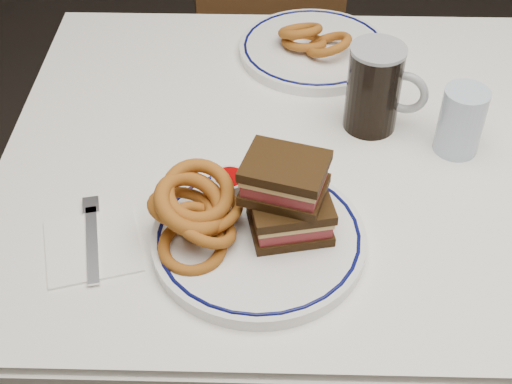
{
  "coord_description": "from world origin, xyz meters",
  "views": [
    {
      "loc": [
        -0.2,
        -0.91,
        1.49
      ],
      "look_at": [
        -0.22,
        -0.19,
        0.82
      ],
      "focal_mm": 50.0,
      "sensor_mm": 36.0,
      "label": 1
    }
  ],
  "objects_px": {
    "beer_mug": "(376,88)",
    "main_plate": "(259,238)",
    "chair_far": "(263,51)",
    "reuben_sandwich": "(288,197)",
    "far_plate": "(314,49)"
  },
  "relations": [
    {
      "from": "beer_mug",
      "to": "main_plate",
      "type": "bearing_deg",
      "value": -123.38
    },
    {
      "from": "beer_mug",
      "to": "far_plate",
      "type": "xyz_separation_m",
      "value": [
        -0.09,
        0.22,
        -0.07
      ]
    },
    {
      "from": "far_plate",
      "to": "reuben_sandwich",
      "type": "bearing_deg",
      "value": -96.68
    },
    {
      "from": "far_plate",
      "to": "chair_far",
      "type": "bearing_deg",
      "value": 101.7
    },
    {
      "from": "main_plate",
      "to": "reuben_sandwich",
      "type": "bearing_deg",
      "value": 24.18
    },
    {
      "from": "main_plate",
      "to": "beer_mug",
      "type": "relative_size",
      "value": 2.01
    },
    {
      "from": "reuben_sandwich",
      "to": "beer_mug",
      "type": "bearing_deg",
      "value": 60.99
    },
    {
      "from": "beer_mug",
      "to": "far_plate",
      "type": "height_order",
      "value": "beer_mug"
    },
    {
      "from": "main_plate",
      "to": "chair_far",
      "type": "bearing_deg",
      "value": 90.55
    },
    {
      "from": "main_plate",
      "to": "beer_mug",
      "type": "distance_m",
      "value": 0.34
    },
    {
      "from": "reuben_sandwich",
      "to": "beer_mug",
      "type": "distance_m",
      "value": 0.3
    },
    {
      "from": "chair_far",
      "to": "main_plate",
      "type": "relative_size",
      "value": 2.69
    },
    {
      "from": "main_plate",
      "to": "reuben_sandwich",
      "type": "height_order",
      "value": "reuben_sandwich"
    },
    {
      "from": "chair_far",
      "to": "beer_mug",
      "type": "xyz_separation_m",
      "value": [
        0.19,
        -0.73,
        0.39
      ]
    },
    {
      "from": "chair_far",
      "to": "beer_mug",
      "type": "distance_m",
      "value": 0.85
    }
  ]
}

